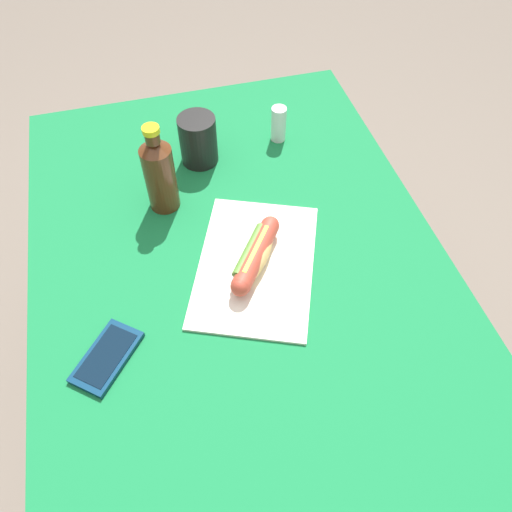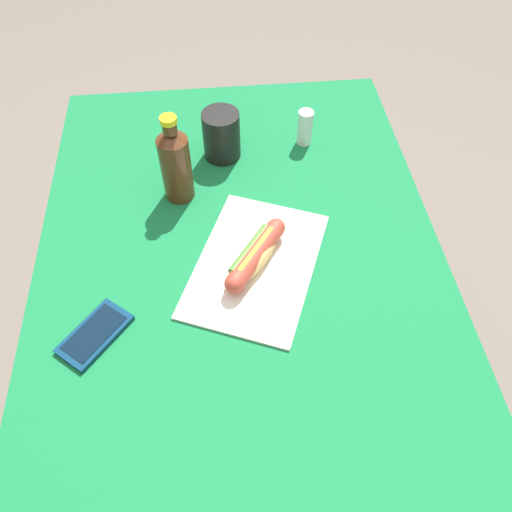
{
  "view_description": "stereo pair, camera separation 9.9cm",
  "coord_description": "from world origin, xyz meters",
  "px_view_note": "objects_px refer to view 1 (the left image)",
  "views": [
    {
      "loc": [
        -0.61,
        0.13,
        1.55
      ],
      "look_at": [
        -0.02,
        -0.03,
        0.77
      ],
      "focal_mm": 35.78,
      "sensor_mm": 36.0,
      "label": 1
    },
    {
      "loc": [
        -0.63,
        0.03,
        1.55
      ],
      "look_at": [
        -0.02,
        -0.03,
        0.77
      ],
      "focal_mm": 35.78,
      "sensor_mm": 36.0,
      "label": 2
    }
  ],
  "objects_px": {
    "cell_phone": "(107,357)",
    "salt_shaker": "(279,124)",
    "soda_bottle": "(159,173)",
    "drinking_cup": "(198,140)",
    "hot_dog": "(256,255)"
  },
  "relations": [
    {
      "from": "drinking_cup",
      "to": "salt_shaker",
      "type": "xyz_separation_m",
      "value": [
        0.03,
        -0.2,
        -0.01
      ]
    },
    {
      "from": "hot_dog",
      "to": "cell_phone",
      "type": "distance_m",
      "value": 0.33
    },
    {
      "from": "cell_phone",
      "to": "salt_shaker",
      "type": "relative_size",
      "value": 1.66
    },
    {
      "from": "drinking_cup",
      "to": "hot_dog",
      "type": "bearing_deg",
      "value": -172.27
    },
    {
      "from": "soda_bottle",
      "to": "salt_shaker",
      "type": "distance_m",
      "value": 0.34
    },
    {
      "from": "soda_bottle",
      "to": "salt_shaker",
      "type": "height_order",
      "value": "soda_bottle"
    },
    {
      "from": "hot_dog",
      "to": "salt_shaker",
      "type": "height_order",
      "value": "salt_shaker"
    },
    {
      "from": "soda_bottle",
      "to": "drinking_cup",
      "type": "relative_size",
      "value": 1.78
    },
    {
      "from": "hot_dog",
      "to": "cell_phone",
      "type": "bearing_deg",
      "value": 113.29
    },
    {
      "from": "cell_phone",
      "to": "drinking_cup",
      "type": "distance_m",
      "value": 0.53
    },
    {
      "from": "soda_bottle",
      "to": "drinking_cup",
      "type": "bearing_deg",
      "value": -39.58
    },
    {
      "from": "cell_phone",
      "to": "salt_shaker",
      "type": "xyz_separation_m",
      "value": [
        0.49,
        -0.46,
        0.04
      ]
    },
    {
      "from": "drinking_cup",
      "to": "salt_shaker",
      "type": "height_order",
      "value": "drinking_cup"
    },
    {
      "from": "cell_phone",
      "to": "soda_bottle",
      "type": "bearing_deg",
      "value": -24.25
    },
    {
      "from": "soda_bottle",
      "to": "salt_shaker",
      "type": "relative_size",
      "value": 2.34
    }
  ]
}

